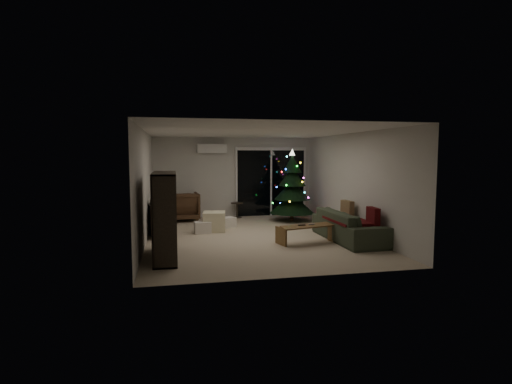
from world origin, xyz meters
The scene contains 18 objects.
room centered at (0.46, 1.49, 1.02)m, with size 6.50×7.51×2.60m.
bookshelf centered at (-2.25, -1.57, 0.82)m, with size 0.41×1.63×1.63m, color black, non-canonical shape.
media_cabinet centered at (-2.25, 0.67, 0.37)m, with size 0.44×1.18×0.74m, color black.
stereo centered at (-2.25, 0.67, 0.82)m, with size 0.37×0.44×0.16m, color black.
armchair centered at (-1.62, 2.73, 0.43)m, with size 0.91×0.93×0.85m, color #422C1D.
ottoman centered at (-0.87, 0.90, 0.25)m, with size 0.55×0.55×0.50m, color beige.
cardboard_box_a centered at (-1.19, 0.69, 0.14)m, with size 0.40×0.31×0.29m, color white.
cardboard_box_b centered at (-0.47, 1.37, 0.14)m, with size 0.39×0.29×0.27m, color white.
side_table centered at (0.05, 2.97, 0.24)m, with size 0.38×0.38×0.48m, color black.
floor_lamp centered at (-1.37, 3.48, 0.90)m, with size 0.29×0.29×1.80m, color black.
sofa centered at (2.05, -0.82, 0.34)m, with size 2.32×0.91×0.68m, color black.
sofa_throw centered at (1.95, -0.82, 0.49)m, with size 0.73×1.67×0.06m, color #541419.
cushion_a centered at (2.30, -0.17, 0.61)m, with size 0.13×0.45×0.45m, color #A27E4D.
cushion_b centered at (2.30, -1.47, 0.61)m, with size 0.13×0.45×0.45m, color #541419.
coffee_table centered at (1.01, -0.97, 0.21)m, with size 1.30×0.45×0.41m, color brown, non-canonical shape.
remote_a centered at (0.86, -0.97, 0.42)m, with size 0.16×0.05×0.02m, color black.
remote_b centered at (1.11, -0.92, 0.42)m, with size 0.15×0.04×0.02m, color slate.
christmas_tree centered at (1.55, 2.02, 1.06)m, with size 1.31×1.31×2.12m, color black.
Camera 1 is at (-1.88, -9.24, 1.96)m, focal length 28.00 mm.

